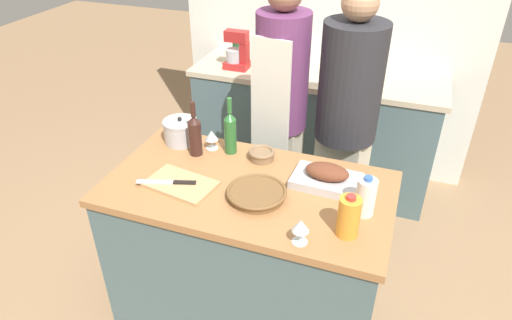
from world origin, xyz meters
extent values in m
plane|color=#9E7A56|center=(0.00, 0.00, 0.00)|extent=(12.00, 12.00, 0.00)
cube|color=#4C666B|center=(0.00, 0.00, 0.43)|extent=(1.37, 0.75, 0.85)
cube|color=#A37042|center=(0.00, 0.00, 0.87)|extent=(1.42, 0.77, 0.04)
cube|color=#4C666B|center=(0.00, 1.46, 0.45)|extent=(1.82, 0.58, 0.90)
cube|color=beige|center=(0.00, 1.46, 0.92)|extent=(1.88, 0.60, 0.04)
cube|color=silver|center=(0.00, 1.81, 1.27)|extent=(2.38, 0.10, 2.55)
cube|color=#BCBCC1|center=(0.36, 0.14, 0.92)|extent=(0.34, 0.22, 0.04)
ellipsoid|color=brown|center=(0.36, 0.14, 0.97)|extent=(0.22, 0.13, 0.08)
cylinder|color=brown|center=(0.07, -0.08, 0.91)|extent=(0.26, 0.26, 0.04)
torus|color=brown|center=(0.07, -0.08, 0.93)|extent=(0.29, 0.29, 0.02)
cube|color=tan|center=(-0.31, -0.11, 0.90)|extent=(0.37, 0.26, 0.02)
cylinder|color=#B7B7BC|center=(-0.51, 0.28, 0.95)|extent=(0.19, 0.19, 0.12)
cylinder|color=#B7B7BC|center=(-0.51, 0.28, 1.02)|extent=(0.20, 0.20, 0.01)
sphere|color=black|center=(-0.51, 0.28, 1.04)|extent=(0.02, 0.02, 0.02)
cylinder|color=#846647|center=(-0.02, 0.25, 0.92)|extent=(0.13, 0.13, 0.05)
torus|color=#846647|center=(-0.02, 0.25, 0.94)|extent=(0.14, 0.14, 0.02)
cylinder|color=orange|center=(0.52, -0.19, 0.99)|extent=(0.10, 0.10, 0.18)
cylinder|color=red|center=(0.52, -0.19, 1.09)|extent=(0.04, 0.04, 0.02)
cylinder|color=white|center=(0.57, -0.02, 0.98)|extent=(0.09, 0.09, 0.18)
cylinder|color=#3360B2|center=(0.57, -0.02, 1.08)|extent=(0.04, 0.04, 0.02)
cylinder|color=#381E19|center=(-0.37, 0.18, 0.99)|extent=(0.07, 0.07, 0.19)
cone|color=#381E19|center=(-0.37, 0.18, 1.11)|extent=(0.07, 0.07, 0.04)
cylinder|color=#381E19|center=(-0.37, 0.18, 1.16)|extent=(0.03, 0.03, 0.08)
cylinder|color=#28662D|center=(-0.20, 0.27, 0.99)|extent=(0.07, 0.07, 0.20)
cone|color=#28662D|center=(-0.20, 0.27, 1.11)|extent=(0.07, 0.07, 0.04)
cylinder|color=#28662D|center=(-0.20, 0.27, 1.18)|extent=(0.03, 0.03, 0.08)
cylinder|color=silver|center=(0.35, -0.31, 0.90)|extent=(0.07, 0.07, 0.00)
cylinder|color=silver|center=(0.35, -0.31, 0.93)|extent=(0.01, 0.01, 0.06)
cone|color=silver|center=(0.35, -0.31, 0.98)|extent=(0.07, 0.07, 0.05)
cylinder|color=silver|center=(-0.31, 0.27, 0.90)|extent=(0.07, 0.07, 0.00)
cylinder|color=silver|center=(-0.31, 0.27, 0.92)|extent=(0.01, 0.01, 0.05)
cone|color=silver|center=(-0.31, 0.27, 0.98)|extent=(0.07, 0.07, 0.05)
cube|color=#B7B7BC|center=(-0.43, -0.15, 0.92)|extent=(0.18, 0.09, 0.01)
cube|color=black|center=(-0.29, -0.11, 0.92)|extent=(0.11, 0.06, 0.01)
cube|color=#B22323|center=(-0.60, 1.35, 0.96)|extent=(0.18, 0.14, 0.05)
cylinder|color=#B7B7BC|center=(-0.62, 1.35, 1.04)|extent=(0.13, 0.13, 0.09)
cube|color=#B22323|center=(-0.53, 1.35, 1.07)|extent=(0.05, 0.08, 0.16)
cube|color=#B22323|center=(-0.60, 1.35, 1.19)|extent=(0.17, 0.08, 0.08)
cylinder|color=maroon|center=(-0.41, 1.51, 1.02)|extent=(0.06, 0.06, 0.17)
cylinder|color=black|center=(-0.41, 1.51, 1.12)|extent=(0.03, 0.03, 0.02)
cylinder|color=#234C28|center=(-0.68, 1.53, 1.03)|extent=(0.05, 0.05, 0.19)
cylinder|color=black|center=(-0.68, 1.53, 1.14)|extent=(0.02, 0.02, 0.02)
cylinder|color=#B28E2D|center=(-0.37, 1.39, 1.02)|extent=(0.07, 0.07, 0.16)
cylinder|color=black|center=(-0.37, 1.39, 1.11)|extent=(0.03, 0.03, 0.02)
cube|color=beige|center=(-0.06, 0.74, 0.42)|extent=(0.28, 0.21, 0.85)
cylinder|color=#663360|center=(-0.06, 0.74, 1.20)|extent=(0.32, 0.32, 0.71)
cube|color=silver|center=(-0.08, 0.59, 1.00)|extent=(0.25, 0.06, 0.90)
cube|color=beige|center=(0.34, 0.77, 0.42)|extent=(0.34, 0.27, 0.83)
cylinder|color=#28282D|center=(0.34, 0.77, 1.18)|extent=(0.37, 0.37, 0.69)
sphere|color=tan|center=(0.34, 0.77, 1.63)|extent=(0.20, 0.20, 0.20)
camera|label=1|loc=(0.66, -1.71, 2.20)|focal=32.00mm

